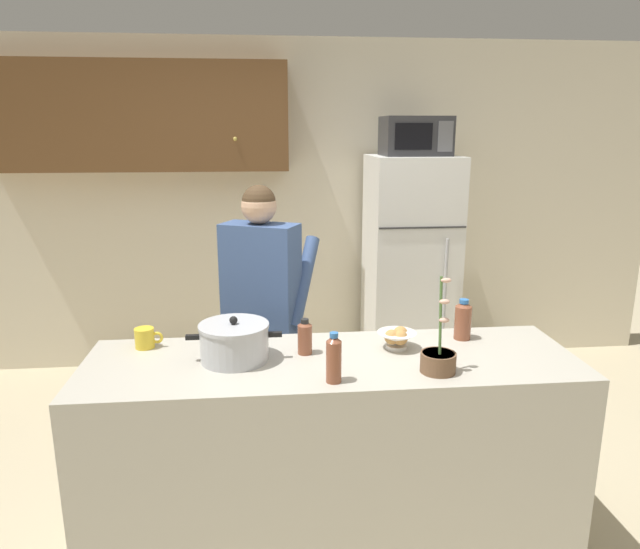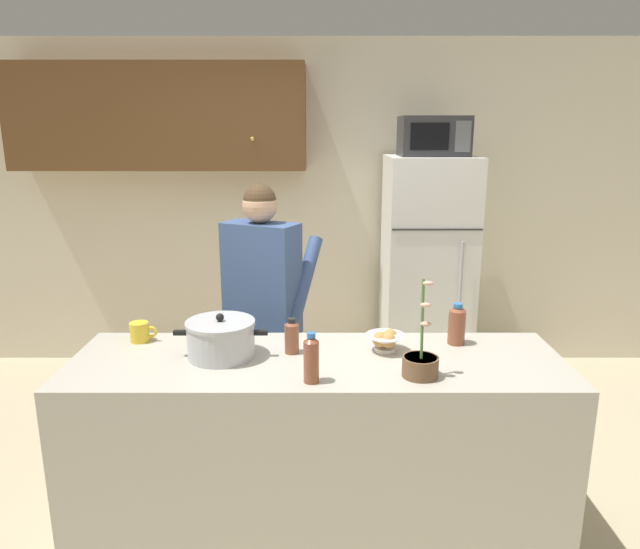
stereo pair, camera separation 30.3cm
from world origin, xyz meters
name	(u,v)px [view 1 (the left image)]	position (x,y,z in m)	size (l,w,h in m)	color
ground_plane	(331,535)	(0.00, 0.00, 0.00)	(14.00, 14.00, 0.00)	#C6B793
back_wall_unit	(263,187)	(-0.28, 2.25, 1.47)	(6.00, 0.48, 2.60)	beige
kitchen_island	(332,451)	(0.00, 0.00, 0.46)	(2.20, 0.68, 0.92)	#BCB7A8
refrigerator	(409,269)	(0.82, 1.85, 0.86)	(0.64, 0.68, 1.73)	white
microwave	(415,136)	(0.83, 1.83, 1.87)	(0.48, 0.37, 0.28)	#2D2D30
person_near_pot	(262,295)	(-0.31, 0.72, 1.01)	(0.60, 0.56, 1.63)	#726656
cooking_pot	(234,342)	(-0.43, 0.03, 1.00)	(0.42, 0.31, 0.20)	silver
coffee_mug	(145,338)	(-0.85, 0.22, 0.97)	(0.13, 0.09, 0.10)	yellow
bread_bowl	(397,338)	(0.31, 0.09, 0.97)	(0.18, 0.18, 0.10)	white
bottle_near_edge	(334,358)	(-0.02, -0.24, 1.02)	(0.06, 0.06, 0.21)	brown
bottle_mid_counter	(305,337)	(-0.12, 0.07, 1.00)	(0.07, 0.07, 0.17)	brown
bottle_far_corner	(463,320)	(0.66, 0.19, 1.02)	(0.08, 0.08, 0.20)	brown
potted_orchid	(438,359)	(0.43, -0.18, 0.98)	(0.15, 0.15, 0.41)	brown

